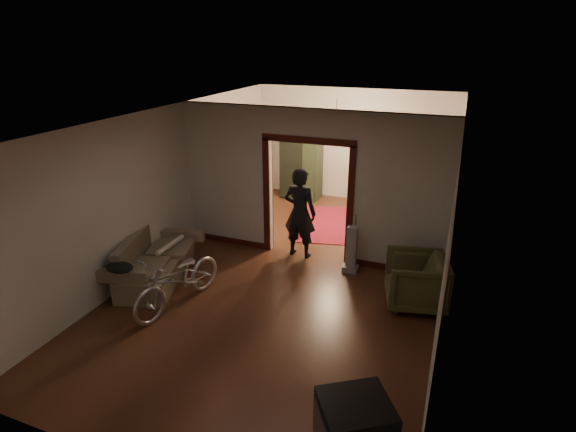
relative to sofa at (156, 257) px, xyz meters
The scene contains 23 objects.
floor 2.43m from the sofa, 26.32° to the left, with size 5.00×8.50×0.01m, color #391D12.
ceiling 3.38m from the sofa, 26.32° to the left, with size 5.00×8.50×0.01m, color white.
wall_back 5.82m from the sofa, 67.97° to the left, with size 5.00×0.02×2.80m, color beige.
wall_left 1.49m from the sofa, 108.21° to the left, with size 0.02×8.50×2.80m, color beige.
wall_right 4.87m from the sofa, 12.88° to the left, with size 0.02×8.50×2.80m, color beige.
partition_wall 2.98m from the sofa, 40.15° to the left, with size 5.00×0.14×2.80m, color beige.
door_casing 2.89m from the sofa, 40.15° to the left, with size 1.74×0.20×2.32m, color #39120D.
far_window 6.10m from the sofa, 61.61° to the left, with size 0.98×0.06×1.28m, color black.
chandelier 4.59m from the sofa, 58.90° to the left, with size 0.24×0.24×0.24m, color #FFE0A5.
light_switch 3.74m from the sofa, 28.52° to the left, with size 0.08×0.01×0.12m, color silver.
sofa is the anchor object (origin of this frame).
rolled_paper 0.34m from the sofa, 71.57° to the left, with size 0.09×0.09×0.75m, color beige.
jacket 0.95m from the sofa, 86.86° to the right, with size 0.44×0.33×0.13m, color black.
bicycle 1.04m from the sofa, 34.27° to the right, with size 0.61×1.74×0.91m, color silver.
armchair 4.34m from the sofa, 10.32° to the left, with size 0.88×0.91×0.83m, color #4C4B2A.
crt_tv 4.88m from the sofa, 32.92° to the right, with size 0.60×0.54×0.52m, color black.
vacuum 3.41m from the sofa, 25.38° to the left, with size 0.27×0.21×0.87m, color gray.
person 2.70m from the sofa, 41.02° to the left, with size 0.64×0.42×1.75m, color black.
oriental_rug 4.18m from the sofa, 56.42° to the left, with size 1.64×2.15×0.02m, color maroon.
locker 5.06m from the sofa, 79.59° to the left, with size 0.99×0.55×1.98m, color #24321E.
globe 5.25m from the sofa, 79.59° to the left, with size 0.30×0.30×0.30m, color #1E5972.
desk 5.93m from the sofa, 56.85° to the left, with size 0.94×0.52×0.69m, color black.
desk_chair 5.18m from the sofa, 57.13° to the left, with size 0.40×0.40×0.90m, color black.
Camera 1 is at (2.46, -6.68, 3.94)m, focal length 28.00 mm.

